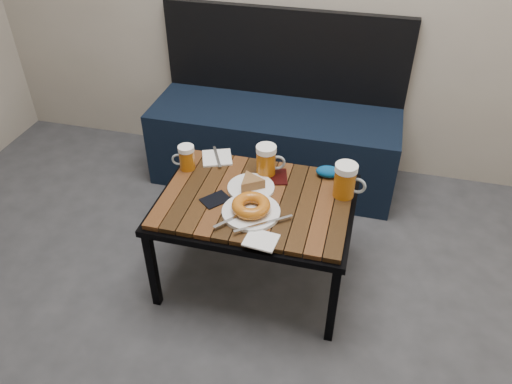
% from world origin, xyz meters
% --- Properties ---
extents(bench, '(1.40, 0.50, 0.95)m').
position_xyz_m(bench, '(-0.19, 1.76, 0.27)').
color(bench, black).
rests_on(bench, ground).
extents(cafe_table, '(0.84, 0.62, 0.47)m').
position_xyz_m(cafe_table, '(-0.09, 0.93, 0.43)').
color(cafe_table, black).
rests_on(cafe_table, ground).
extents(beer_mug_left, '(0.11, 0.08, 0.12)m').
position_xyz_m(beer_mug_left, '(-0.45, 1.06, 0.53)').
color(beer_mug_left, '#AC5A0D').
rests_on(beer_mug_left, cafe_table).
extents(beer_mug_centre, '(0.14, 0.11, 0.15)m').
position_xyz_m(beer_mug_centre, '(-0.09, 1.11, 0.55)').
color(beer_mug_centre, '#AC5A0D').
rests_on(beer_mug_centre, cafe_table).
extents(beer_mug_right, '(0.14, 0.10, 0.15)m').
position_xyz_m(beer_mug_right, '(0.27, 1.04, 0.55)').
color(beer_mug_right, '#AC5A0D').
rests_on(beer_mug_right, cafe_table).
extents(plate_pie, '(0.21, 0.21, 0.06)m').
position_xyz_m(plate_pie, '(-0.13, 0.98, 0.49)').
color(plate_pie, white).
rests_on(plate_pie, cafe_table).
extents(plate_bagel, '(0.29, 0.27, 0.07)m').
position_xyz_m(plate_bagel, '(-0.08, 0.82, 0.50)').
color(plate_bagel, white).
rests_on(plate_bagel, cafe_table).
extents(napkin_left, '(0.18, 0.18, 0.01)m').
position_xyz_m(napkin_left, '(-0.34, 1.17, 0.48)').
color(napkin_left, white).
rests_on(napkin_left, cafe_table).
extents(napkin_right, '(0.13, 0.12, 0.01)m').
position_xyz_m(napkin_right, '(-0.00, 0.67, 0.48)').
color(napkin_right, white).
rests_on(napkin_right, cafe_table).
extents(passport_navy, '(0.14, 0.14, 0.01)m').
position_xyz_m(passport_navy, '(-0.25, 0.87, 0.47)').
color(passport_navy, black).
rests_on(passport_navy, cafe_table).
extents(passport_burgundy, '(0.12, 0.14, 0.01)m').
position_xyz_m(passport_burgundy, '(-0.03, 1.09, 0.47)').
color(passport_burgundy, black).
rests_on(passport_burgundy, cafe_table).
extents(knit_pouch, '(0.11, 0.08, 0.05)m').
position_xyz_m(knit_pouch, '(0.19, 1.16, 0.50)').
color(knit_pouch, navy).
rests_on(knit_pouch, cafe_table).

